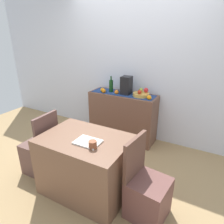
{
  "coord_description": "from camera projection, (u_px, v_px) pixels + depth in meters",
  "views": [
    {
      "loc": [
        1.33,
        -2.11,
        1.87
      ],
      "look_at": [
        -0.03,
        0.36,
        0.73
      ],
      "focal_mm": 32.06,
      "sensor_mm": 36.0,
      "label": 1
    }
  ],
  "objects": [
    {
      "name": "ground_plane",
      "position": [
        102.0,
        166.0,
        3.01
      ],
      "size": [
        6.4,
        6.4,
        0.02
      ],
      "primitive_type": "cube",
      "color": "#A08156",
      "rests_on": "ground"
    },
    {
      "name": "room_wall_rear",
      "position": [
        136.0,
        64.0,
        3.46
      ],
      "size": [
        6.4,
        0.06,
        2.7
      ],
      "primitive_type": "cube",
      "color": "silver",
      "rests_on": "ground"
    },
    {
      "name": "sideboard_console",
      "position": [
        123.0,
        116.0,
        3.65
      ],
      "size": [
        1.2,
        0.42,
        0.86
      ],
      "primitive_type": "cube",
      "color": "brown",
      "rests_on": "ground"
    },
    {
      "name": "table_runner",
      "position": [
        123.0,
        94.0,
        3.48
      ],
      "size": [
        1.13,
        0.32,
        0.01
      ],
      "primitive_type": "cube",
      "color": "navy",
      "rests_on": "sideboard_console"
    },
    {
      "name": "fruit_bowl",
      "position": [
        141.0,
        94.0,
        3.32
      ],
      "size": [
        0.27,
        0.27,
        0.06
      ],
      "primitive_type": "cylinder",
      "color": "gold",
      "rests_on": "table_runner"
    },
    {
      "name": "apple_rear",
      "position": [
        146.0,
        90.0,
        3.33
      ],
      "size": [
        0.08,
        0.08,
        0.08
      ],
      "primitive_type": "sphere",
      "color": "red",
      "rests_on": "fruit_bowl"
    },
    {
      "name": "apple_left",
      "position": [
        140.0,
        92.0,
        3.24
      ],
      "size": [
        0.07,
        0.07,
        0.07
      ],
      "primitive_type": "sphere",
      "color": "#B62D18",
      "rests_on": "fruit_bowl"
    },
    {
      "name": "apple_center",
      "position": [
        141.0,
        90.0,
        3.35
      ],
      "size": [
        0.07,
        0.07,
        0.07
      ],
      "primitive_type": "sphere",
      "color": "#8DA83B",
      "rests_on": "fruit_bowl"
    },
    {
      "name": "wine_bottle",
      "position": [
        111.0,
        86.0,
        3.55
      ],
      "size": [
        0.07,
        0.07,
        0.29
      ],
      "color": "#144119",
      "rests_on": "sideboard_console"
    },
    {
      "name": "coffee_maker",
      "position": [
        126.0,
        85.0,
        3.4
      ],
      "size": [
        0.16,
        0.18,
        0.31
      ],
      "primitive_type": "cube",
      "color": "black",
      "rests_on": "sideboard_console"
    },
    {
      "name": "orange_loose_far",
      "position": [
        149.0,
        97.0,
        3.16
      ],
      "size": [
        0.07,
        0.07,
        0.07
      ],
      "primitive_type": "sphere",
      "color": "orange",
      "rests_on": "sideboard_console"
    },
    {
      "name": "orange_loose_end",
      "position": [
        102.0,
        90.0,
        3.59
      ],
      "size": [
        0.07,
        0.07,
        0.07
      ],
      "primitive_type": "sphere",
      "color": "orange",
      "rests_on": "sideboard_console"
    },
    {
      "name": "orange_loose_mid",
      "position": [
        117.0,
        92.0,
        3.45
      ],
      "size": [
        0.08,
        0.08,
        0.08
      ],
      "primitive_type": "sphere",
      "color": "orange",
      "rests_on": "sideboard_console"
    },
    {
      "name": "orange_loose_near_bowl",
      "position": [
        104.0,
        91.0,
        3.52
      ],
      "size": [
        0.08,
        0.08,
        0.08
      ],
      "primitive_type": "sphere",
      "color": "orange",
      "rests_on": "sideboard_console"
    },
    {
      "name": "dining_table",
      "position": [
        86.0,
        165.0,
        2.42
      ],
      "size": [
        1.03,
        0.72,
        0.74
      ],
      "primitive_type": "cube",
      "color": "brown",
      "rests_on": "ground"
    },
    {
      "name": "open_book",
      "position": [
        88.0,
        142.0,
        2.18
      ],
      "size": [
        0.28,
        0.21,
        0.02
      ],
      "primitive_type": "cube",
      "rotation": [
        0.0,
        0.0,
        0.02
      ],
      "color": "white",
      "rests_on": "dining_table"
    },
    {
      "name": "coffee_cup",
      "position": [
        93.0,
        145.0,
        2.07
      ],
      "size": [
        0.09,
        0.09,
        0.08
      ],
      "primitive_type": "cylinder",
      "color": "brown",
      "rests_on": "dining_table"
    },
    {
      "name": "chair_near_window",
      "position": [
        41.0,
        154.0,
        2.81
      ],
      "size": [
        0.41,
        0.41,
        0.9
      ],
      "color": "brown",
      "rests_on": "ground"
    },
    {
      "name": "chair_by_corner",
      "position": [
        147.0,
        194.0,
        2.11
      ],
      "size": [
        0.44,
        0.44,
        0.9
      ],
      "color": "brown",
      "rests_on": "ground"
    }
  ]
}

